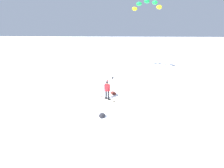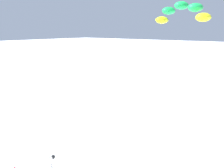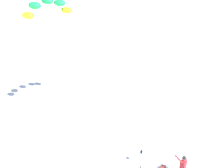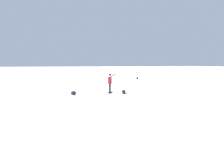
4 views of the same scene
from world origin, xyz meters
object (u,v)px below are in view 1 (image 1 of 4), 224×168
snowboard (108,99)px  traction_kite (147,5)px  gear_bag_large (102,115)px  gear_bag_small (113,93)px  snowboarder (107,89)px  camera_tripod (113,81)px

snowboard → traction_kite: size_ratio=0.41×
snowboard → gear_bag_large: gear_bag_large is taller
snowboard → gear_bag_small: size_ratio=2.32×
snowboarder → camera_tripod: (2.27, -0.23, -0.05)m
traction_kite → gear_bag_small: bearing=157.9°
camera_tripod → gear_bag_small: size_ratio=1.94×
camera_tripod → gear_bag_large: bearing=177.7°
camera_tripod → snowboarder: bearing=174.3°
snowboarder → traction_kite: 12.30m
gear_bag_large → traction_kite: bearing=-17.0°
snowboard → camera_tripod: size_ratio=1.20×
gear_bag_large → gear_bag_small: bearing=-5.5°
snowboarder → gear_bag_large: bearing=-179.6°
gear_bag_small → traction_kite: bearing=-22.1°
snowboarder → gear_bag_small: snowboarder is taller
camera_tripod → gear_bag_small: bearing=-172.2°
snowboarder → snowboard: bearing=-95.1°
gear_bag_small → camera_tripod: bearing=7.8°
snowboarder → traction_kite: size_ratio=0.44×
gear_bag_large → camera_tripod: size_ratio=0.45×
traction_kite → gear_bag_large: 14.98m
snowboarder → camera_tripod: snowboarder is taller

